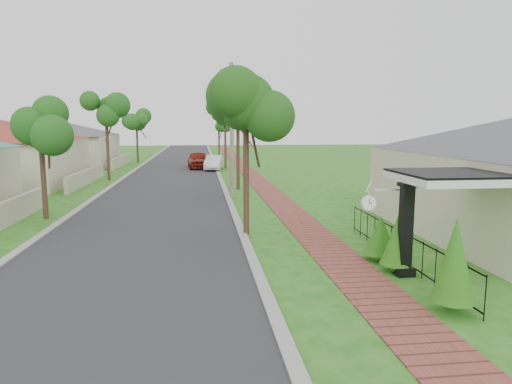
{
  "coord_description": "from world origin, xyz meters",
  "views": [
    {
      "loc": [
        -0.85,
        -12.27,
        4.01
      ],
      "look_at": [
        1.23,
        4.66,
        1.5
      ],
      "focal_mm": 32.0,
      "sensor_mm": 36.0,
      "label": 1
    }
  ],
  "objects": [
    {
      "name": "parked_car_red",
      "position": [
        -1.0,
        30.58,
        0.79
      ],
      "size": [
        2.2,
        4.78,
        1.59
      ],
      "primitive_type": "imported",
      "rotation": [
        0.0,
        0.0,
        0.07
      ],
      "color": "maroon",
      "rests_on": "ground"
    },
    {
      "name": "street_trees",
      "position": [
        -2.87,
        26.84,
        4.54
      ],
      "size": [
        10.7,
        37.65,
        5.89
      ],
      "color": "#382619",
      "rests_on": "ground"
    },
    {
      "name": "road",
      "position": [
        -3.0,
        20.0,
        0.0
      ],
      "size": [
        7.0,
        120.0,
        0.02
      ],
      "primitive_type": "cube",
      "color": "#28282B",
      "rests_on": "ground"
    },
    {
      "name": "ground",
      "position": [
        0.0,
        0.0,
        0.0
      ],
      "size": [
        160.0,
        160.0,
        0.0
      ],
      "primitive_type": "plane",
      "color": "#216A19",
      "rests_on": "ground"
    },
    {
      "name": "sidewalk",
      "position": [
        3.25,
        20.0,
        0.0
      ],
      "size": [
        1.5,
        120.0,
        0.03
      ],
      "primitive_type": "cube",
      "color": "#984A3D",
      "rests_on": "ground"
    },
    {
      "name": "picket_fence",
      "position": [
        4.9,
        -0.0,
        0.53
      ],
      "size": [
        0.03,
        8.02,
        1.0
      ],
      "color": "black",
      "rests_on": "ground"
    },
    {
      "name": "hedge_row",
      "position": [
        4.45,
        -1.39,
        0.83
      ],
      "size": [
        0.9,
        4.83,
        2.2
      ],
      "color": "#1F5C12",
      "rests_on": "ground"
    },
    {
      "name": "station_clock",
      "position": [
        3.69,
        -0.6,
        1.95
      ],
      "size": [
        1.06,
        0.13,
        0.59
      ],
      "color": "white",
      "rests_on": "ground"
    },
    {
      "name": "utility_pole",
      "position": [
        0.9,
        12.76,
        3.72
      ],
      "size": [
        1.2,
        0.24,
        7.33
      ],
      "color": "gray",
      "rests_on": "ground"
    },
    {
      "name": "kerb_right",
      "position": [
        0.65,
        20.0,
        0.0
      ],
      "size": [
        0.3,
        120.0,
        0.1
      ],
      "primitive_type": "cube",
      "color": "#9E9E99",
      "rests_on": "ground"
    },
    {
      "name": "far_house_grey",
      "position": [
        -14.97,
        34.0,
        2.34
      ],
      "size": [
        15.56,
        15.56,
        4.6
      ],
      "color": "beige",
      "rests_on": "ground"
    },
    {
      "name": "porch_post",
      "position": [
        4.55,
        -1.0,
        1.12
      ],
      "size": [
        0.48,
        0.48,
        2.52
      ],
      "color": "black",
      "rests_on": "ground"
    },
    {
      "name": "kerb_left",
      "position": [
        -6.65,
        20.0,
        0.0
      ],
      "size": [
        0.3,
        120.0,
        0.1
      ],
      "primitive_type": "cube",
      "color": "#9E9E99",
      "rests_on": "ground"
    },
    {
      "name": "near_tree",
      "position": [
        0.8,
        4.09,
        4.32
      ],
      "size": [
        2.11,
        2.11,
        5.42
      ],
      "color": "#382619",
      "rests_on": "ground"
    },
    {
      "name": "parked_car_white",
      "position": [
        0.4,
        28.67,
        0.65
      ],
      "size": [
        1.95,
        4.11,
        1.3
      ],
      "primitive_type": "imported",
      "rotation": [
        0.0,
        0.0,
        -0.15
      ],
      "color": "white",
      "rests_on": "ground"
    }
  ]
}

